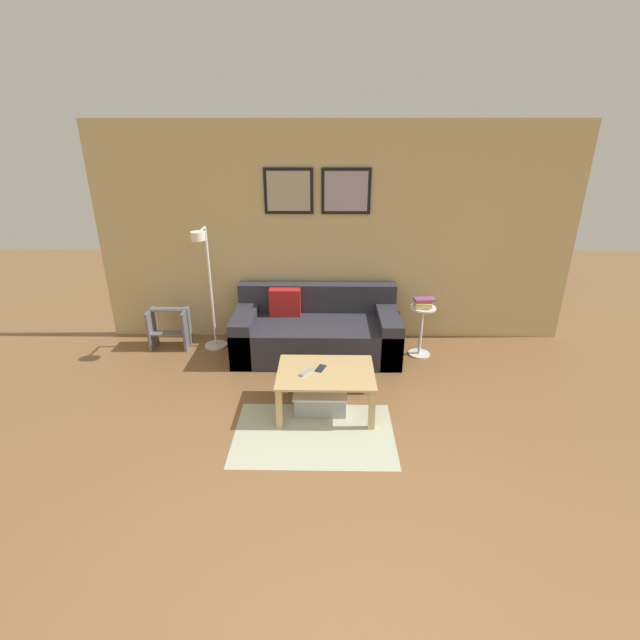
{
  "coord_description": "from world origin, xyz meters",
  "views": [
    {
      "loc": [
        -0.09,
        -1.77,
        2.47
      ],
      "look_at": [
        -0.15,
        2.09,
        0.85
      ],
      "focal_mm": 26.0,
      "sensor_mm": 36.0,
      "label": 1
    }
  ],
  "objects_px": {
    "storage_bin": "(320,398)",
    "cell_phone": "(321,368)",
    "step_stool": "(169,327)",
    "floor_lamp": "(207,284)",
    "remote_control": "(306,372)",
    "couch": "(316,331)",
    "side_table": "(421,327)",
    "book_stack": "(423,303)",
    "coffee_table": "(326,378)"
  },
  "relations": [
    {
      "from": "side_table",
      "to": "remote_control",
      "type": "relative_size",
      "value": 3.94
    },
    {
      "from": "side_table",
      "to": "couch",
      "type": "bearing_deg",
      "value": 177.43
    },
    {
      "from": "side_table",
      "to": "cell_phone",
      "type": "distance_m",
      "value": 1.59
    },
    {
      "from": "coffee_table",
      "to": "cell_phone",
      "type": "distance_m",
      "value": 0.1
    },
    {
      "from": "remote_control",
      "to": "coffee_table",
      "type": "bearing_deg",
      "value": 45.85
    },
    {
      "from": "book_stack",
      "to": "coffee_table",
      "type": "bearing_deg",
      "value": -133.17
    },
    {
      "from": "coffee_table",
      "to": "remote_control",
      "type": "xyz_separation_m",
      "value": [
        -0.18,
        -0.04,
        0.08
      ]
    },
    {
      "from": "side_table",
      "to": "cell_phone",
      "type": "height_order",
      "value": "side_table"
    },
    {
      "from": "cell_phone",
      "to": "storage_bin",
      "type": "bearing_deg",
      "value": -77.32
    },
    {
      "from": "coffee_table",
      "to": "cell_phone",
      "type": "bearing_deg",
      "value": 133.92
    },
    {
      "from": "coffee_table",
      "to": "remote_control",
      "type": "distance_m",
      "value": 0.2
    },
    {
      "from": "couch",
      "to": "cell_phone",
      "type": "xyz_separation_m",
      "value": [
        0.07,
        -1.17,
        0.15
      ]
    },
    {
      "from": "book_stack",
      "to": "remote_control",
      "type": "xyz_separation_m",
      "value": [
        -1.26,
        -1.19,
        -0.23
      ]
    },
    {
      "from": "floor_lamp",
      "to": "side_table",
      "type": "distance_m",
      "value": 2.47
    },
    {
      "from": "remote_control",
      "to": "book_stack",
      "type": "bearing_deg",
      "value": 77.64
    },
    {
      "from": "remote_control",
      "to": "step_stool",
      "type": "height_order",
      "value": "step_stool"
    },
    {
      "from": "floor_lamp",
      "to": "remote_control",
      "type": "distance_m",
      "value": 1.75
    },
    {
      "from": "storage_bin",
      "to": "step_stool",
      "type": "relative_size",
      "value": 1.04
    },
    {
      "from": "couch",
      "to": "book_stack",
      "type": "relative_size",
      "value": 7.75
    },
    {
      "from": "remote_control",
      "to": "cell_phone",
      "type": "xyz_separation_m",
      "value": [
        0.13,
        0.09,
        -0.01
      ]
    },
    {
      "from": "coffee_table",
      "to": "side_table",
      "type": "bearing_deg",
      "value": 46.89
    },
    {
      "from": "book_stack",
      "to": "remote_control",
      "type": "bearing_deg",
      "value": -136.6
    },
    {
      "from": "coffee_table",
      "to": "storage_bin",
      "type": "relative_size",
      "value": 1.79
    },
    {
      "from": "storage_bin",
      "to": "cell_phone",
      "type": "relative_size",
      "value": 3.53
    },
    {
      "from": "floor_lamp",
      "to": "book_stack",
      "type": "relative_size",
      "value": 6.05
    },
    {
      "from": "storage_bin",
      "to": "floor_lamp",
      "type": "bearing_deg",
      "value": 137.6
    },
    {
      "from": "couch",
      "to": "cell_phone",
      "type": "relative_size",
      "value": 13.39
    },
    {
      "from": "side_table",
      "to": "step_stool",
      "type": "distance_m",
      "value": 2.97
    },
    {
      "from": "storage_bin",
      "to": "side_table",
      "type": "bearing_deg",
      "value": 44.84
    },
    {
      "from": "floor_lamp",
      "to": "remote_control",
      "type": "bearing_deg",
      "value": -46.94
    },
    {
      "from": "couch",
      "to": "floor_lamp",
      "type": "relative_size",
      "value": 1.28
    },
    {
      "from": "book_stack",
      "to": "side_table",
      "type": "bearing_deg",
      "value": 60.45
    },
    {
      "from": "couch",
      "to": "coffee_table",
      "type": "distance_m",
      "value": 1.22
    },
    {
      "from": "coffee_table",
      "to": "side_table",
      "type": "height_order",
      "value": "side_table"
    },
    {
      "from": "book_stack",
      "to": "remote_control",
      "type": "distance_m",
      "value": 1.75
    },
    {
      "from": "couch",
      "to": "side_table",
      "type": "height_order",
      "value": "couch"
    },
    {
      "from": "couch",
      "to": "book_stack",
      "type": "bearing_deg",
      "value": -2.89
    },
    {
      "from": "coffee_table",
      "to": "side_table",
      "type": "xyz_separation_m",
      "value": [
        1.09,
        1.16,
        0.01
      ]
    },
    {
      "from": "couch",
      "to": "side_table",
      "type": "distance_m",
      "value": 1.21
    },
    {
      "from": "floor_lamp",
      "to": "side_table",
      "type": "bearing_deg",
      "value": -1.04
    },
    {
      "from": "coffee_table",
      "to": "step_stool",
      "type": "height_order",
      "value": "step_stool"
    },
    {
      "from": "side_table",
      "to": "remote_control",
      "type": "bearing_deg",
      "value": -136.52
    },
    {
      "from": "storage_bin",
      "to": "step_stool",
      "type": "bearing_deg",
      "value": 144.81
    },
    {
      "from": "coffee_table",
      "to": "storage_bin",
      "type": "distance_m",
      "value": 0.24
    },
    {
      "from": "storage_bin",
      "to": "step_stool",
      "type": "height_order",
      "value": "step_stool"
    },
    {
      "from": "coffee_table",
      "to": "storage_bin",
      "type": "xyz_separation_m",
      "value": [
        -0.05,
        0.03,
        -0.24
      ]
    },
    {
      "from": "storage_bin",
      "to": "couch",
      "type": "bearing_deg",
      "value": 93.18
    },
    {
      "from": "couch",
      "to": "coffee_table",
      "type": "bearing_deg",
      "value": -84.57
    },
    {
      "from": "storage_bin",
      "to": "floor_lamp",
      "type": "xyz_separation_m",
      "value": [
        -1.29,
        1.18,
        0.74
      ]
    },
    {
      "from": "remote_control",
      "to": "floor_lamp",
      "type": "bearing_deg",
      "value": 167.29
    }
  ]
}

